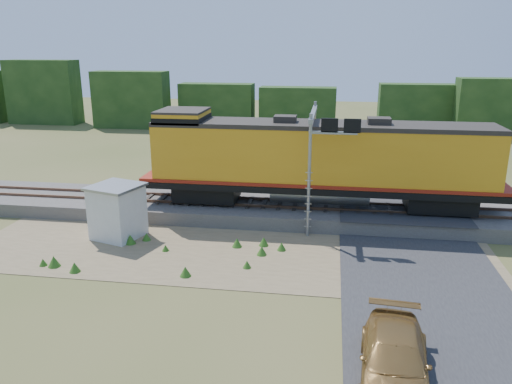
% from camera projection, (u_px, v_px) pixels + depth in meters
% --- Properties ---
extents(ground, '(140.00, 140.00, 0.00)m').
position_uv_depth(ground, '(267.00, 258.00, 23.98)').
color(ground, '#475123').
rests_on(ground, ground).
extents(ballast, '(70.00, 5.00, 0.80)m').
position_uv_depth(ballast, '(280.00, 211.00, 29.55)').
color(ballast, slate).
rests_on(ballast, ground).
extents(rails, '(70.00, 1.54, 0.16)m').
position_uv_depth(rails, '(280.00, 203.00, 29.41)').
color(rails, brown).
rests_on(rails, ballast).
extents(dirt_shoulder, '(26.00, 8.00, 0.03)m').
position_uv_depth(dirt_shoulder, '(228.00, 251.00, 24.73)').
color(dirt_shoulder, '#8C7754').
rests_on(dirt_shoulder, ground).
extents(road, '(7.00, 66.00, 0.86)m').
position_uv_depth(road, '(415.00, 259.00, 23.65)').
color(road, '#38383A').
rests_on(road, ground).
extents(tree_line_north, '(130.00, 3.00, 6.50)m').
position_uv_depth(tree_line_north, '(308.00, 104.00, 59.12)').
color(tree_line_north, '#1A3814').
rests_on(tree_line_north, ground).
extents(weed_clumps, '(15.00, 6.20, 0.56)m').
position_uv_depth(weed_clumps, '(196.00, 253.00, 24.57)').
color(weed_clumps, '#33651D').
rests_on(weed_clumps, ground).
extents(locomotive, '(20.58, 3.14, 5.31)m').
position_uv_depth(locomotive, '(315.00, 160.00, 28.36)').
color(locomotive, black).
rests_on(locomotive, rails).
extents(shed, '(3.02, 3.02, 2.87)m').
position_uv_depth(shed, '(117.00, 211.00, 26.21)').
color(shed, silver).
rests_on(shed, ground).
extents(signal_gantry, '(2.60, 6.20, 6.55)m').
position_uv_depth(signal_gantry, '(318.00, 138.00, 27.34)').
color(signal_gantry, gray).
rests_on(signal_gantry, ground).
extents(car, '(2.51, 5.23, 1.47)m').
position_uv_depth(car, '(394.00, 360.00, 15.03)').
color(car, '#A0753B').
rests_on(car, ground).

